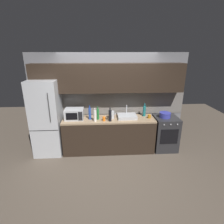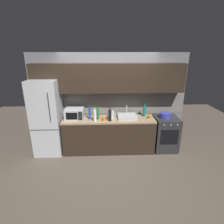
{
  "view_description": "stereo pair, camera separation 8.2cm",
  "coord_description": "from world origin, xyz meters",
  "px_view_note": "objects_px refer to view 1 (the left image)",
  "views": [
    {
      "loc": [
        -0.17,
        -3.33,
        2.54
      ],
      "look_at": [
        0.08,
        0.9,
        1.07
      ],
      "focal_mm": 28.63,
      "sensor_mm": 36.0,
      "label": 1
    },
    {
      "loc": [
        -0.08,
        -3.34,
        2.54
      ],
      "look_at": [
        0.08,
        0.9,
        1.07
      ],
      "focal_mm": 28.63,
      "sensor_mm": 36.0,
      "label": 2
    }
  ],
  "objects_px": {
    "refrigerator": "(47,118)",
    "wine_bottle_dark": "(110,116)",
    "mug_orange": "(104,119)",
    "kettle": "(112,115)",
    "wine_bottle_white": "(95,116)",
    "wine_bottle_teal": "(144,111)",
    "wine_bottle_blue": "(90,113)",
    "cooking_pot": "(165,115)",
    "microwave": "(74,114)",
    "mug_amber": "(149,116)",
    "oven_range": "(165,133)",
    "wine_bottle_green": "(98,114)"
  },
  "relations": [
    {
      "from": "refrigerator",
      "to": "microwave",
      "type": "distance_m",
      "value": 0.69
    },
    {
      "from": "wine_bottle_blue",
      "to": "mug_amber",
      "type": "distance_m",
      "value": 1.51
    },
    {
      "from": "wine_bottle_dark",
      "to": "mug_amber",
      "type": "height_order",
      "value": "wine_bottle_dark"
    },
    {
      "from": "oven_range",
      "to": "microwave",
      "type": "distance_m",
      "value": 2.43
    },
    {
      "from": "oven_range",
      "to": "wine_bottle_blue",
      "type": "height_order",
      "value": "wine_bottle_blue"
    },
    {
      "from": "wine_bottle_white",
      "to": "wine_bottle_dark",
      "type": "distance_m",
      "value": 0.36
    },
    {
      "from": "oven_range",
      "to": "wine_bottle_teal",
      "type": "bearing_deg",
      "value": 166.03
    },
    {
      "from": "oven_range",
      "to": "mug_amber",
      "type": "distance_m",
      "value": 0.68
    },
    {
      "from": "oven_range",
      "to": "wine_bottle_teal",
      "type": "relative_size",
      "value": 2.63
    },
    {
      "from": "kettle",
      "to": "cooking_pot",
      "type": "distance_m",
      "value": 1.38
    },
    {
      "from": "kettle",
      "to": "cooking_pot",
      "type": "xyz_separation_m",
      "value": [
        1.38,
        -0.01,
        -0.03
      ]
    },
    {
      "from": "refrigerator",
      "to": "wine_bottle_dark",
      "type": "relative_size",
      "value": 5.53
    },
    {
      "from": "oven_range",
      "to": "microwave",
      "type": "height_order",
      "value": "microwave"
    },
    {
      "from": "kettle",
      "to": "wine_bottle_teal",
      "type": "relative_size",
      "value": 0.63
    },
    {
      "from": "cooking_pot",
      "to": "mug_orange",
      "type": "bearing_deg",
      "value": -174.72
    },
    {
      "from": "refrigerator",
      "to": "wine_bottle_dark",
      "type": "distance_m",
      "value": 1.58
    },
    {
      "from": "wine_bottle_teal",
      "to": "mug_amber",
      "type": "distance_m",
      "value": 0.21
    },
    {
      "from": "oven_range",
      "to": "cooking_pot",
      "type": "distance_m",
      "value": 0.52
    },
    {
      "from": "kettle",
      "to": "wine_bottle_dark",
      "type": "bearing_deg",
      "value": -104.66
    },
    {
      "from": "mug_orange",
      "to": "cooking_pot",
      "type": "relative_size",
      "value": 0.36
    },
    {
      "from": "mug_orange",
      "to": "kettle",
      "type": "bearing_deg",
      "value": 38.99
    },
    {
      "from": "oven_range",
      "to": "kettle",
      "type": "distance_m",
      "value": 1.53
    },
    {
      "from": "wine_bottle_dark",
      "to": "mug_amber",
      "type": "xyz_separation_m",
      "value": [
        1.01,
        0.14,
        -0.1
      ]
    },
    {
      "from": "refrigerator",
      "to": "wine_bottle_dark",
      "type": "height_order",
      "value": "refrigerator"
    },
    {
      "from": "refrigerator",
      "to": "kettle",
      "type": "relative_size",
      "value": 8.82
    },
    {
      "from": "wine_bottle_teal",
      "to": "cooking_pot",
      "type": "height_order",
      "value": "wine_bottle_teal"
    },
    {
      "from": "kettle",
      "to": "wine_bottle_blue",
      "type": "relative_size",
      "value": 0.58
    },
    {
      "from": "microwave",
      "to": "mug_amber",
      "type": "height_order",
      "value": "microwave"
    },
    {
      "from": "refrigerator",
      "to": "cooking_pot",
      "type": "height_order",
      "value": "refrigerator"
    },
    {
      "from": "microwave",
      "to": "mug_amber",
      "type": "bearing_deg",
      "value": -1.3
    },
    {
      "from": "refrigerator",
      "to": "mug_amber",
      "type": "relative_size",
      "value": 20.97
    },
    {
      "from": "microwave",
      "to": "wine_bottle_white",
      "type": "bearing_deg",
      "value": -18.88
    },
    {
      "from": "oven_range",
      "to": "wine_bottle_blue",
      "type": "relative_size",
      "value": 2.44
    },
    {
      "from": "wine_bottle_green",
      "to": "cooking_pot",
      "type": "bearing_deg",
      "value": 1.19
    },
    {
      "from": "oven_range",
      "to": "mug_orange",
      "type": "distance_m",
      "value": 1.71
    },
    {
      "from": "wine_bottle_dark",
      "to": "cooking_pot",
      "type": "xyz_separation_m",
      "value": [
        1.43,
        0.17,
        -0.08
      ]
    },
    {
      "from": "mug_orange",
      "to": "wine_bottle_dark",
      "type": "bearing_deg",
      "value": -8.56
    },
    {
      "from": "refrigerator",
      "to": "wine_bottle_white",
      "type": "bearing_deg",
      "value": -7.58
    },
    {
      "from": "wine_bottle_blue",
      "to": "cooking_pot",
      "type": "distance_m",
      "value": 1.92
    },
    {
      "from": "wine_bottle_blue",
      "to": "microwave",
      "type": "bearing_deg",
      "value": 174.45
    },
    {
      "from": "wine_bottle_dark",
      "to": "cooking_pot",
      "type": "relative_size",
      "value": 1.2
    },
    {
      "from": "wine_bottle_blue",
      "to": "mug_amber",
      "type": "relative_size",
      "value": 4.08
    },
    {
      "from": "oven_range",
      "to": "wine_bottle_teal",
      "type": "distance_m",
      "value": 0.83
    },
    {
      "from": "wine_bottle_dark",
      "to": "cooking_pot",
      "type": "height_order",
      "value": "wine_bottle_dark"
    },
    {
      "from": "microwave",
      "to": "refrigerator",
      "type": "bearing_deg",
      "value": -178.45
    },
    {
      "from": "wine_bottle_white",
      "to": "wine_bottle_teal",
      "type": "bearing_deg",
      "value": 13.16
    },
    {
      "from": "refrigerator",
      "to": "microwave",
      "type": "height_order",
      "value": "refrigerator"
    },
    {
      "from": "refrigerator",
      "to": "oven_range",
      "type": "relative_size",
      "value": 2.11
    },
    {
      "from": "wine_bottle_teal",
      "to": "mug_orange",
      "type": "bearing_deg",
      "value": -165.0
    },
    {
      "from": "mug_amber",
      "to": "wine_bottle_teal",
      "type": "bearing_deg",
      "value": 120.92
    }
  ]
}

